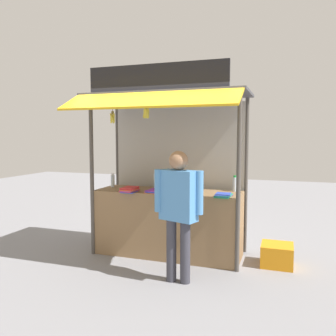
{
  "coord_description": "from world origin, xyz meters",
  "views": [
    {
      "loc": [
        1.72,
        -5.01,
        1.82
      ],
      "look_at": [
        0.0,
        0.0,
        1.34
      ],
      "focal_mm": 37.62,
      "sensor_mm": 36.0,
      "label": 1
    }
  ],
  "objects_px": {
    "magazine_stack_rear_center": "(130,190)",
    "plastic_crate": "(277,255)",
    "magazine_stack_back_right": "(154,191)",
    "magazine_stack_mid_right": "(223,195)",
    "banana_bunch_rightmost": "(113,118)",
    "water_bottle_right": "(156,180)",
    "vendor_person": "(178,204)",
    "banana_bunch_inner_left": "(146,113)",
    "water_bottle_far_right": "(235,184)",
    "water_bottle_mid_left": "(113,181)"
  },
  "relations": [
    {
      "from": "water_bottle_far_right",
      "to": "magazine_stack_rear_center",
      "type": "xyz_separation_m",
      "value": [
        -1.48,
        -0.57,
        -0.08
      ]
    },
    {
      "from": "water_bottle_right",
      "to": "plastic_crate",
      "type": "relative_size",
      "value": 0.61
    },
    {
      "from": "vendor_person",
      "to": "banana_bunch_inner_left",
      "type": "bearing_deg",
      "value": -18.97
    },
    {
      "from": "magazine_stack_back_right",
      "to": "magazine_stack_mid_right",
      "type": "xyz_separation_m",
      "value": [
        1.05,
        -0.06,
        0.0
      ]
    },
    {
      "from": "magazine_stack_back_right",
      "to": "banana_bunch_rightmost",
      "type": "bearing_deg",
      "value": -153.29
    },
    {
      "from": "magazine_stack_back_right",
      "to": "magazine_stack_mid_right",
      "type": "height_order",
      "value": "magazine_stack_mid_right"
    },
    {
      "from": "water_bottle_right",
      "to": "magazine_stack_mid_right",
      "type": "height_order",
      "value": "water_bottle_right"
    },
    {
      "from": "water_bottle_right",
      "to": "banana_bunch_rightmost",
      "type": "distance_m",
      "value": 1.26
    },
    {
      "from": "water_bottle_far_right",
      "to": "banana_bunch_inner_left",
      "type": "bearing_deg",
      "value": -146.84
    },
    {
      "from": "water_bottle_right",
      "to": "banana_bunch_inner_left",
      "type": "relative_size",
      "value": 1.06
    },
    {
      "from": "magazine_stack_back_right",
      "to": "banana_bunch_inner_left",
      "type": "bearing_deg",
      "value": -91.78
    },
    {
      "from": "water_bottle_mid_left",
      "to": "vendor_person",
      "type": "bearing_deg",
      "value": -35.38
    },
    {
      "from": "magazine_stack_back_right",
      "to": "vendor_person",
      "type": "bearing_deg",
      "value": -50.54
    },
    {
      "from": "water_bottle_mid_left",
      "to": "water_bottle_right",
      "type": "height_order",
      "value": "water_bottle_right"
    },
    {
      "from": "magazine_stack_mid_right",
      "to": "plastic_crate",
      "type": "distance_m",
      "value": 1.16
    },
    {
      "from": "magazine_stack_back_right",
      "to": "banana_bunch_rightmost",
      "type": "relative_size",
      "value": 1.04
    },
    {
      "from": "magazine_stack_back_right",
      "to": "banana_bunch_inner_left",
      "type": "height_order",
      "value": "banana_bunch_inner_left"
    },
    {
      "from": "water_bottle_mid_left",
      "to": "plastic_crate",
      "type": "relative_size",
      "value": 0.52
    },
    {
      "from": "banana_bunch_inner_left",
      "to": "banana_bunch_rightmost",
      "type": "bearing_deg",
      "value": -179.65
    },
    {
      "from": "magazine_stack_back_right",
      "to": "plastic_crate",
      "type": "distance_m",
      "value": 1.98
    },
    {
      "from": "banana_bunch_rightmost",
      "to": "water_bottle_mid_left",
      "type": "bearing_deg",
      "value": 119.03
    },
    {
      "from": "magazine_stack_mid_right",
      "to": "magazine_stack_rear_center",
      "type": "height_order",
      "value": "magazine_stack_rear_center"
    },
    {
      "from": "magazine_stack_rear_center",
      "to": "plastic_crate",
      "type": "xyz_separation_m",
      "value": [
        2.12,
        0.33,
        -0.87
      ]
    },
    {
      "from": "water_bottle_right",
      "to": "plastic_crate",
      "type": "bearing_deg",
      "value": -6.02
    },
    {
      "from": "water_bottle_right",
      "to": "vendor_person",
      "type": "height_order",
      "value": "vendor_person"
    },
    {
      "from": "magazine_stack_back_right",
      "to": "banana_bunch_rightmost",
      "type": "distance_m",
      "value": 1.23
    },
    {
      "from": "water_bottle_far_right",
      "to": "magazine_stack_rear_center",
      "type": "height_order",
      "value": "water_bottle_far_right"
    },
    {
      "from": "water_bottle_right",
      "to": "magazine_stack_mid_right",
      "type": "xyz_separation_m",
      "value": [
        1.18,
        -0.49,
        -0.1
      ]
    },
    {
      "from": "water_bottle_right",
      "to": "magazine_stack_mid_right",
      "type": "relative_size",
      "value": 0.84
    },
    {
      "from": "water_bottle_mid_left",
      "to": "magazine_stack_mid_right",
      "type": "bearing_deg",
      "value": -10.13
    },
    {
      "from": "banana_bunch_rightmost",
      "to": "plastic_crate",
      "type": "distance_m",
      "value": 3.04
    },
    {
      "from": "magazine_stack_rear_center",
      "to": "magazine_stack_back_right",
      "type": "bearing_deg",
      "value": 14.66
    },
    {
      "from": "water_bottle_far_right",
      "to": "water_bottle_right",
      "type": "height_order",
      "value": "water_bottle_right"
    },
    {
      "from": "banana_bunch_rightmost",
      "to": "water_bottle_right",
      "type": "bearing_deg",
      "value": 60.74
    },
    {
      "from": "water_bottle_mid_left",
      "to": "banana_bunch_rightmost",
      "type": "height_order",
      "value": "banana_bunch_rightmost"
    },
    {
      "from": "water_bottle_far_right",
      "to": "water_bottle_mid_left",
      "type": "distance_m",
      "value": 1.96
    },
    {
      "from": "water_bottle_right",
      "to": "water_bottle_mid_left",
      "type": "bearing_deg",
      "value": -167.21
    },
    {
      "from": "water_bottle_mid_left",
      "to": "banana_bunch_inner_left",
      "type": "distance_m",
      "value": 1.43
    },
    {
      "from": "water_bottle_right",
      "to": "vendor_person",
      "type": "relative_size",
      "value": 0.16
    },
    {
      "from": "magazine_stack_back_right",
      "to": "plastic_crate",
      "type": "bearing_deg",
      "value": 7.65
    },
    {
      "from": "water_bottle_far_right",
      "to": "banana_bunch_rightmost",
      "type": "distance_m",
      "value": 2.06
    },
    {
      "from": "magazine_stack_mid_right",
      "to": "magazine_stack_rear_center",
      "type": "xyz_separation_m",
      "value": [
        -1.4,
        -0.04,
        0.02
      ]
    },
    {
      "from": "magazine_stack_rear_center",
      "to": "plastic_crate",
      "type": "height_order",
      "value": "magazine_stack_rear_center"
    },
    {
      "from": "magazine_stack_mid_right",
      "to": "magazine_stack_rear_center",
      "type": "distance_m",
      "value": 1.4
    },
    {
      "from": "water_bottle_far_right",
      "to": "plastic_crate",
      "type": "height_order",
      "value": "water_bottle_far_right"
    },
    {
      "from": "magazine_stack_back_right",
      "to": "plastic_crate",
      "type": "relative_size",
      "value": 0.74
    },
    {
      "from": "magazine_stack_mid_right",
      "to": "magazine_stack_rear_center",
      "type": "bearing_deg",
      "value": -178.51
    },
    {
      "from": "magazine_stack_rear_center",
      "to": "banana_bunch_rightmost",
      "type": "xyz_separation_m",
      "value": [
        -0.18,
        -0.17,
        1.06
      ]
    },
    {
      "from": "banana_bunch_inner_left",
      "to": "plastic_crate",
      "type": "bearing_deg",
      "value": 15.73
    },
    {
      "from": "water_bottle_far_right",
      "to": "banana_bunch_rightmost",
      "type": "relative_size",
      "value": 0.79
    }
  ]
}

